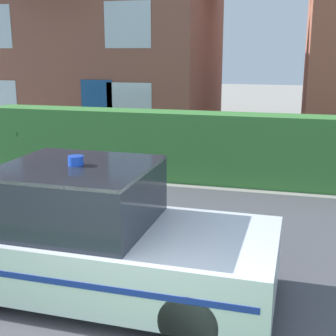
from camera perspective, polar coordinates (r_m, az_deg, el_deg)
name	(u,v)px	position (r m, az deg, el deg)	size (l,w,h in m)	color
road_strip	(190,243)	(7.48, 2.71, -9.13)	(28.00, 5.95, 0.01)	#4C4C51
garden_hedge	(192,147)	(10.81, 2.99, 2.60)	(9.95, 0.78, 1.59)	#3D7F38
police_car	(95,237)	(5.87, -8.91, -8.27)	(4.27, 1.93, 1.73)	black
house_left	(99,34)	(17.75, -8.44, 15.84)	(8.52, 6.65, 6.90)	brown
wheelie_bin	(33,149)	(12.40, -16.08, 2.21)	(0.81, 0.85, 1.01)	#23662D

